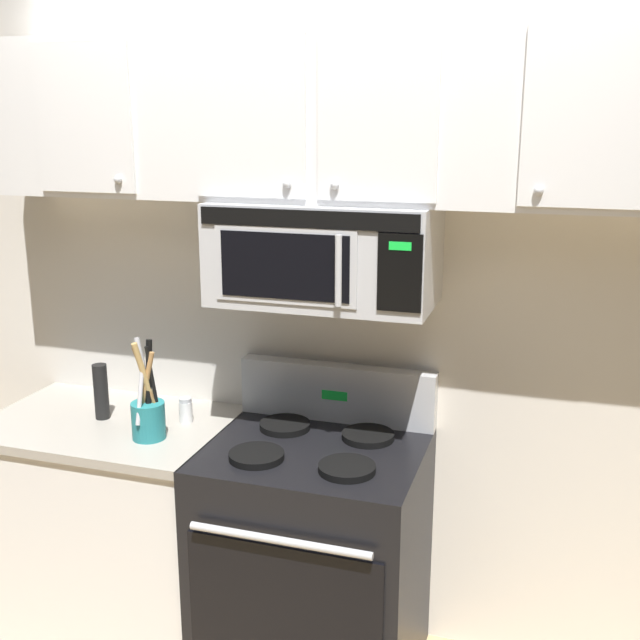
% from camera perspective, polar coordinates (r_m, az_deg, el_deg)
% --- Properties ---
extents(back_wall, '(5.20, 0.10, 2.70)m').
position_cam_1_polar(back_wall, '(2.93, 1.79, 1.41)').
color(back_wall, silver).
rests_on(back_wall, ground_plane).
extents(stove_range, '(0.76, 0.69, 1.12)m').
position_cam_1_polar(stove_range, '(2.94, -0.41, -17.20)').
color(stove_range, black).
rests_on(stove_range, ground_plane).
extents(over_range_microwave, '(0.76, 0.43, 0.35)m').
position_cam_1_polar(over_range_microwave, '(2.65, 0.33, 4.99)').
color(over_range_microwave, '#B7BABF').
extents(upper_cabinets, '(2.50, 0.36, 0.55)m').
position_cam_1_polar(upper_cabinets, '(2.64, 0.56, 14.77)').
color(upper_cabinets, silver).
extents(counter_segment, '(0.93, 0.65, 0.90)m').
position_cam_1_polar(counter_segment, '(3.28, -14.94, -14.48)').
color(counter_segment, silver).
rests_on(counter_segment, ground_plane).
extents(utensil_crock_teal, '(0.12, 0.13, 0.37)m').
position_cam_1_polar(utensil_crock_teal, '(2.85, -12.65, -6.61)').
color(utensil_crock_teal, teal).
rests_on(utensil_crock_teal, counter_segment).
extents(salt_shaker, '(0.05, 0.05, 0.10)m').
position_cam_1_polar(salt_shaker, '(2.99, -9.94, -6.60)').
color(salt_shaker, white).
rests_on(salt_shaker, counter_segment).
extents(pepper_mill, '(0.06, 0.06, 0.22)m').
position_cam_1_polar(pepper_mill, '(3.08, -15.94, -5.13)').
color(pepper_mill, black).
rests_on(pepper_mill, counter_segment).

